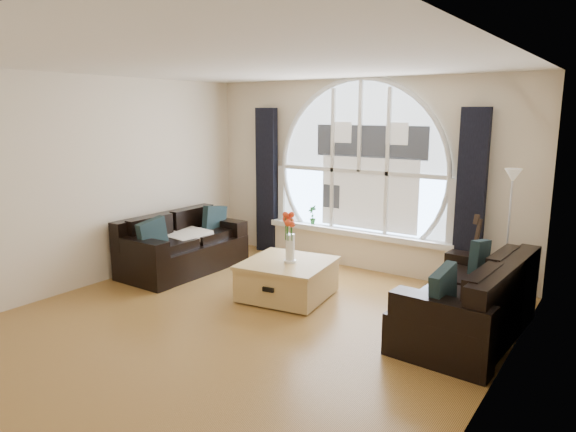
# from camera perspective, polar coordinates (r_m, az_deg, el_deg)

# --- Properties ---
(ground) EXTENTS (5.00, 5.50, 0.01)m
(ground) POSITION_cam_1_polar(r_m,az_deg,el_deg) (5.66, -5.28, -11.99)
(ground) COLOR brown
(ground) RESTS_ON ground
(ceiling) EXTENTS (5.00, 5.50, 0.01)m
(ceiling) POSITION_cam_1_polar(r_m,az_deg,el_deg) (5.22, -5.84, 16.38)
(ceiling) COLOR silver
(ceiling) RESTS_ON ground
(wall_back) EXTENTS (5.00, 0.01, 2.70)m
(wall_back) POSITION_cam_1_polar(r_m,az_deg,el_deg) (7.56, 7.98, 4.52)
(wall_back) COLOR beige
(wall_back) RESTS_ON ground
(wall_left) EXTENTS (0.01, 5.50, 2.70)m
(wall_left) POSITION_cam_1_polar(r_m,az_deg,el_deg) (7.13, -21.18, 3.44)
(wall_left) COLOR beige
(wall_left) RESTS_ON ground
(wall_right) EXTENTS (0.01, 5.50, 2.70)m
(wall_right) POSITION_cam_1_polar(r_m,az_deg,el_deg) (4.16, 21.90, -1.82)
(wall_right) COLOR beige
(wall_right) RESTS_ON ground
(attic_slope) EXTENTS (0.92, 5.50, 0.72)m
(attic_slope) POSITION_cam_1_polar(r_m,az_deg,el_deg) (4.14, 18.81, 12.30)
(attic_slope) COLOR silver
(attic_slope) RESTS_ON ground
(arched_window) EXTENTS (2.60, 0.06, 2.15)m
(arched_window) POSITION_cam_1_polar(r_m,az_deg,el_deg) (7.51, 7.94, 6.58)
(arched_window) COLOR silver
(arched_window) RESTS_ON wall_back
(window_sill) EXTENTS (2.90, 0.22, 0.08)m
(window_sill) POSITION_cam_1_polar(r_m,az_deg,el_deg) (7.62, 7.47, -1.84)
(window_sill) COLOR white
(window_sill) RESTS_ON wall_back
(window_frame) EXTENTS (2.76, 0.08, 2.15)m
(window_frame) POSITION_cam_1_polar(r_m,az_deg,el_deg) (7.48, 7.84, 6.56)
(window_frame) COLOR white
(window_frame) RESTS_ON wall_back
(neighbor_house) EXTENTS (1.70, 0.02, 1.50)m
(neighbor_house) POSITION_cam_1_polar(r_m,az_deg,el_deg) (7.44, 8.90, 5.54)
(neighbor_house) COLOR silver
(neighbor_house) RESTS_ON wall_back
(curtain_left) EXTENTS (0.35, 0.12, 2.30)m
(curtain_left) POSITION_cam_1_polar(r_m,az_deg,el_deg) (8.32, -2.34, 3.85)
(curtain_left) COLOR black
(curtain_left) RESTS_ON ground
(curtain_right) EXTENTS (0.35, 0.12, 2.30)m
(curtain_right) POSITION_cam_1_polar(r_m,az_deg,el_deg) (6.92, 19.41, 1.66)
(curtain_right) COLOR black
(curtain_right) RESTS_ON ground
(sofa_left) EXTENTS (0.92, 1.81, 0.80)m
(sofa_left) POSITION_cam_1_polar(r_m,az_deg,el_deg) (7.56, -11.38, -2.93)
(sofa_left) COLOR black
(sofa_left) RESTS_ON ground
(sofa_right) EXTENTS (1.03, 1.89, 0.82)m
(sofa_right) POSITION_cam_1_polar(r_m,az_deg,el_deg) (5.59, 18.99, -8.48)
(sofa_right) COLOR black
(sofa_right) RESTS_ON ground
(coffee_chest) EXTENTS (1.14, 1.14, 0.49)m
(coffee_chest) POSITION_cam_1_polar(r_m,az_deg,el_deg) (6.39, -0.05, -6.79)
(coffee_chest) COLOR tan
(coffee_chest) RESTS_ON ground
(throw_blanket) EXTENTS (0.61, 0.61, 0.10)m
(throw_blanket) POSITION_cam_1_polar(r_m,az_deg,el_deg) (7.55, -11.09, -2.16)
(throw_blanket) COLOR silver
(throw_blanket) RESTS_ON sofa_left
(vase_flowers) EXTENTS (0.24, 0.24, 0.70)m
(vase_flowers) POSITION_cam_1_polar(r_m,az_deg,el_deg) (6.20, 0.23, -1.65)
(vase_flowers) COLOR white
(vase_flowers) RESTS_ON coffee_chest
(floor_lamp) EXTENTS (0.24, 0.24, 1.60)m
(floor_lamp) POSITION_cam_1_polar(r_m,az_deg,el_deg) (6.65, 22.99, -2.06)
(floor_lamp) COLOR #B2B2B2
(floor_lamp) RESTS_ON ground
(guitar) EXTENTS (0.42, 0.36, 1.06)m
(guitar) POSITION_cam_1_polar(r_m,az_deg,el_deg) (6.69, 19.95, -4.14)
(guitar) COLOR brown
(guitar) RESTS_ON ground
(potted_plant) EXTENTS (0.18, 0.16, 0.29)m
(potted_plant) POSITION_cam_1_polar(r_m,az_deg,el_deg) (7.94, 2.70, 0.15)
(potted_plant) COLOR #1E6023
(potted_plant) RESTS_ON window_sill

